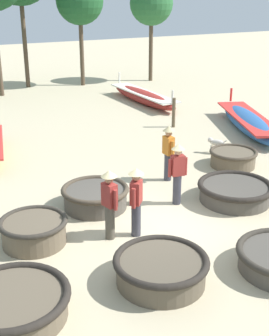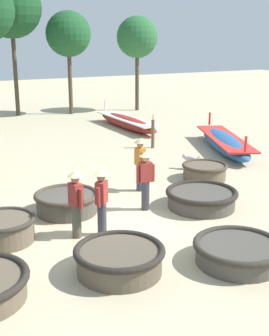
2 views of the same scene
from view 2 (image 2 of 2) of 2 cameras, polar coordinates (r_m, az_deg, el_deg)
ground_plane at (r=11.76m, az=-2.38°, el=-7.55°), size 80.00×80.00×0.00m
coracle_far_left at (r=9.68m, az=-1.86°, el=-11.00°), size 1.88×1.88×0.56m
coracle_front_right at (r=10.30m, az=12.52°, el=-9.91°), size 1.93×1.93×0.48m
coracle_tilted at (r=11.44m, az=-15.72°, el=-7.10°), size 1.54×1.54×0.60m
coracle_front_left at (r=12.87m, az=-8.26°, el=-4.09°), size 1.77×1.77×0.57m
coracle_far_right at (r=15.78m, az=8.54°, el=-0.37°), size 1.53×1.53×0.53m
coracle_weathered at (r=13.25m, az=8.17°, el=-3.61°), size 2.03×2.03×0.52m
long_boat_blue_hull at (r=19.85m, az=10.94°, el=3.06°), size 3.16×5.74×1.17m
long_boat_red_hull at (r=24.16m, az=-0.91°, el=5.62°), size 1.15×5.73×1.12m
fisherman_standing_right at (r=11.09m, az=-7.16°, el=-3.84°), size 0.36×0.52×1.67m
fisherman_by_coracle at (r=14.31m, az=0.68°, el=0.87°), size 0.36×0.53×1.67m
fisherman_standing_left at (r=11.16m, az=-4.04°, el=-3.62°), size 0.39×0.42×1.67m
fisherman_with_hat at (r=12.75m, az=1.35°, el=-1.05°), size 0.53×0.36×1.67m
dog at (r=16.91m, az=6.77°, el=1.09°), size 0.48×0.57×0.55m
mooring_post_mid_beach at (r=19.92m, az=2.25°, el=4.18°), size 0.14×0.14×1.21m
tree_left_mid at (r=29.74m, az=0.33°, el=15.62°), size 2.53×2.53×5.77m
tree_center at (r=28.54m, az=-8.06°, el=15.83°), size 2.64×2.64×6.01m
tree_leftmost at (r=28.63m, az=-14.83°, el=18.38°), size 3.45×3.45×7.86m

